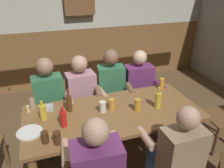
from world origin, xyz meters
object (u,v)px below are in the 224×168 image
at_px(bottle_2, 158,100).
at_px(bottle_3, 43,112).
at_px(bottle_1, 63,118).
at_px(person_1, 83,96).
at_px(pint_glass_0, 112,104).
at_px(table_candle, 28,109).
at_px(pint_glass_1, 57,138).
at_px(person_3, 140,87).
at_px(person_0, 50,100).
at_px(person_2, 112,90).
at_px(pint_glass_3, 137,105).
at_px(pint_glass_5, 45,137).
at_px(plate_0, 29,132).
at_px(pint_glass_4, 161,84).
at_px(dining_table, 113,120).
at_px(person_5, 176,153).
at_px(bottle_0, 69,103).
at_px(condiment_caddy, 47,108).
at_px(pint_glass_2, 103,107).

height_order(bottle_2, bottle_3, bottle_2).
bearing_deg(bottle_1, person_1, 65.33).
xyz_separation_m(bottle_3, pint_glass_0, (0.73, -0.04, -0.02)).
height_order(table_candle, pint_glass_1, pint_glass_1).
bearing_deg(person_3, person_0, 4.50).
relative_size(person_2, pint_glass_3, 8.62).
xyz_separation_m(table_candle, bottle_3, (0.15, -0.19, 0.05)).
bearing_deg(pint_glass_3, pint_glass_5, -167.77).
xyz_separation_m(plate_0, pint_glass_4, (1.65, 0.41, 0.07)).
bearing_deg(plate_0, pint_glass_1, -44.59).
bearing_deg(table_candle, bottle_2, -14.93).
xyz_separation_m(dining_table, bottle_3, (-0.73, 0.10, 0.19)).
bearing_deg(pint_glass_4, bottle_1, -162.97).
height_order(person_0, pint_glass_1, person_0).
distance_m(person_5, bottle_1, 1.11).
xyz_separation_m(bottle_2, pint_glass_0, (-0.50, 0.13, -0.03)).
bearing_deg(dining_table, person_1, 107.79).
height_order(bottle_0, bottle_3, bottle_0).
bearing_deg(person_5, pint_glass_3, 100.38).
relative_size(person_1, pint_glass_0, 9.35).
height_order(person_5, bottle_0, person_5).
bearing_deg(pint_glass_4, pint_glass_5, -158.55).
bearing_deg(pint_glass_0, dining_table, -91.36).
xyz_separation_m(person_3, bottle_3, (-1.37, -0.55, 0.20)).
xyz_separation_m(plate_0, pint_glass_3, (1.13, 0.03, 0.06)).
relative_size(condiment_caddy, bottle_3, 0.65).
relative_size(bottle_0, pint_glass_4, 1.80).
bearing_deg(pint_glass_5, person_3, 34.03).
distance_m(dining_table, condiment_caddy, 0.75).
bearing_deg(pint_glass_2, bottle_0, 158.07).
height_order(person_5, table_candle, person_5).
bearing_deg(person_1, pint_glass_5, 56.19).
height_order(person_0, person_3, person_0).
xyz_separation_m(pint_glass_1, pint_glass_3, (0.89, 0.27, 0.01)).
distance_m(bottle_3, pint_glass_5, 0.37).
relative_size(person_1, person_2, 0.97).
distance_m(table_candle, pint_glass_5, 0.59).
relative_size(bottle_0, pint_glass_1, 2.11).
relative_size(table_candle, pint_glass_2, 0.63).
distance_m(condiment_caddy, pint_glass_0, 0.72).
bearing_deg(table_candle, person_0, 55.86).
height_order(person_2, table_candle, person_2).
bearing_deg(bottle_1, person_5, -31.75).
bearing_deg(bottle_0, bottle_3, -165.25).
xyz_separation_m(pint_glass_0, pint_glass_1, (-0.63, -0.39, -0.00)).
xyz_separation_m(person_3, bottle_2, (-0.14, -0.73, 0.21)).
bearing_deg(pint_glass_5, person_2, 44.69).
xyz_separation_m(person_5, plate_0, (-1.25, 0.57, 0.12)).
xyz_separation_m(person_3, pint_glass_0, (-0.64, -0.59, 0.18)).
relative_size(person_0, plate_0, 5.08).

